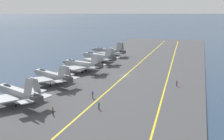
# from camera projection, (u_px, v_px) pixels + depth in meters

# --- Properties ---
(ground_plane) EXTENTS (2000.00, 2000.00, 0.00)m
(ground_plane) POSITION_uv_depth(u_px,v_px,m) (125.00, 77.00, 88.42)
(ground_plane) COLOR navy
(carrier_deck) EXTENTS (219.16, 48.12, 0.40)m
(carrier_deck) POSITION_uv_depth(u_px,v_px,m) (125.00, 76.00, 88.38)
(carrier_deck) COLOR #424244
(carrier_deck) RESTS_ON ground
(deck_stripe_foul_line) EXTENTS (197.02, 10.21, 0.01)m
(deck_stripe_foul_line) POSITION_uv_depth(u_px,v_px,m) (167.00, 79.00, 84.44)
(deck_stripe_foul_line) COLOR yellow
(deck_stripe_foul_line) RESTS_ON carrier_deck
(deck_stripe_centerline) EXTENTS (197.24, 0.36, 0.01)m
(deck_stripe_centerline) POSITION_uv_depth(u_px,v_px,m) (125.00, 76.00, 88.34)
(deck_stripe_centerline) COLOR yellow
(deck_stripe_centerline) RESTS_ON carrier_deck
(parked_jet_nearest) EXTENTS (12.44, 16.90, 6.91)m
(parked_jet_nearest) POSITION_uv_depth(u_px,v_px,m) (18.00, 93.00, 61.47)
(parked_jet_nearest) COLOR #93999E
(parked_jet_nearest) RESTS_ON carrier_deck
(parked_jet_second) EXTENTS (12.67, 16.93, 6.10)m
(parked_jet_second) POSITION_uv_depth(u_px,v_px,m) (52.00, 76.00, 77.21)
(parked_jet_second) COLOR #93999E
(parked_jet_second) RESTS_ON carrier_deck
(parked_jet_third) EXTENTS (13.73, 16.66, 6.40)m
(parked_jet_third) POSITION_uv_depth(u_px,v_px,m) (82.00, 64.00, 92.82)
(parked_jet_third) COLOR #9EA3A8
(parked_jet_third) RESTS_ON carrier_deck
(parked_jet_fourth) EXTENTS (12.48, 17.09, 6.23)m
(parked_jet_fourth) POSITION_uv_depth(u_px,v_px,m) (98.00, 57.00, 108.02)
(parked_jet_fourth) COLOR #93999E
(parked_jet_fourth) RESTS_ON carrier_deck
(parked_jet_fifth) EXTENTS (12.08, 17.42, 6.34)m
(parked_jet_fifth) POSITION_uv_depth(u_px,v_px,m) (109.00, 51.00, 124.03)
(parked_jet_fifth) COLOR gray
(parked_jet_fifth) RESTS_ON carrier_deck
(crew_purple_vest) EXTENTS (0.33, 0.42, 1.77)m
(crew_purple_vest) POSITION_uv_depth(u_px,v_px,m) (177.00, 83.00, 76.40)
(crew_purple_vest) COLOR #232328
(crew_purple_vest) RESTS_ON carrier_deck
(crew_blue_vest) EXTENTS (0.26, 0.38, 1.81)m
(crew_blue_vest) POSITION_uv_depth(u_px,v_px,m) (93.00, 94.00, 66.27)
(crew_blue_vest) COLOR #4C473D
(crew_blue_vest) RESTS_ON carrier_deck
(crew_brown_vest) EXTENTS (0.45, 0.45, 1.69)m
(crew_brown_vest) POSITION_uv_depth(u_px,v_px,m) (53.00, 110.00, 56.07)
(crew_brown_vest) COLOR #232328
(crew_brown_vest) RESTS_ON carrier_deck
(crew_green_vest) EXTENTS (0.44, 0.46, 1.70)m
(crew_green_vest) POSITION_uv_depth(u_px,v_px,m) (99.00, 105.00, 58.96)
(crew_green_vest) COLOR #232328
(crew_green_vest) RESTS_ON carrier_deck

